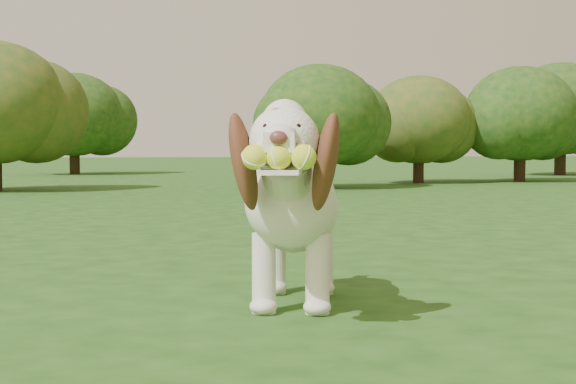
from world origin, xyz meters
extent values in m
plane|color=#1B4012|center=(0.00, 0.00, 0.00)|extent=(80.00, 80.00, 0.00)
ellipsoid|color=white|center=(0.60, 0.15, 0.33)|extent=(0.45, 0.63, 0.30)
ellipsoid|color=white|center=(0.53, -0.06, 0.37)|extent=(0.37, 0.37, 0.30)
ellipsoid|color=white|center=(0.65, 0.34, 0.32)|extent=(0.34, 0.34, 0.27)
cylinder|color=white|center=(0.50, -0.17, 0.44)|extent=(0.22, 0.27, 0.23)
sphere|color=white|center=(0.47, -0.28, 0.56)|extent=(0.26, 0.26, 0.21)
sphere|color=white|center=(0.47, -0.26, 0.61)|extent=(0.17, 0.17, 0.14)
cube|color=white|center=(0.43, -0.39, 0.55)|extent=(0.12, 0.14, 0.06)
ellipsoid|color=#592D28|center=(0.42, -0.45, 0.57)|extent=(0.06, 0.04, 0.04)
cube|color=white|center=(0.43, -0.40, 0.47)|extent=(0.15, 0.16, 0.01)
ellipsoid|color=brown|center=(0.35, -0.23, 0.50)|extent=(0.16, 0.19, 0.32)
ellipsoid|color=brown|center=(0.59, -0.30, 0.50)|extent=(0.15, 0.22, 0.32)
cylinder|color=white|center=(0.69, 0.46, 0.36)|extent=(0.09, 0.16, 0.11)
cylinder|color=white|center=(0.45, -0.02, 0.13)|extent=(0.10, 0.10, 0.26)
cylinder|color=white|center=(0.62, -0.07, 0.13)|extent=(0.10, 0.10, 0.26)
cylinder|color=white|center=(0.56, 0.35, 0.13)|extent=(0.10, 0.10, 0.26)
cylinder|color=white|center=(0.73, 0.30, 0.13)|extent=(0.10, 0.10, 0.26)
sphere|color=#E5F33E|center=(0.36, -0.42, 0.51)|extent=(0.09, 0.09, 0.07)
sphere|color=#E5F33E|center=(0.42, -0.44, 0.51)|extent=(0.09, 0.09, 0.07)
sphere|color=#E5F33E|center=(0.49, -0.46, 0.51)|extent=(0.09, 0.09, 0.07)
cylinder|color=#382314|center=(4.48, 9.38, 0.25)|extent=(0.16, 0.16, 0.50)
ellipsoid|color=#123C13|center=(4.48, 9.38, 0.92)|extent=(1.51, 1.51, 1.29)
cylinder|color=#382314|center=(2.66, 8.06, 0.25)|extent=(0.16, 0.16, 0.51)
ellipsoid|color=#123C13|center=(2.66, 8.06, 0.93)|extent=(1.52, 1.52, 1.30)
cylinder|color=#382314|center=(6.17, 9.55, 0.28)|extent=(0.18, 0.18, 0.56)
ellipsoid|color=#123C13|center=(6.17, 9.55, 1.03)|extent=(1.69, 1.69, 1.44)
cylinder|color=#382314|center=(8.30, 12.17, 0.34)|extent=(0.21, 0.21, 0.67)
ellipsoid|color=#123C13|center=(8.30, 12.17, 1.23)|extent=(2.01, 2.01, 1.71)
cylinder|color=#382314|center=(-0.55, 14.47, 0.31)|extent=(0.19, 0.19, 0.62)
ellipsoid|color=#123C13|center=(-0.55, 14.47, 1.14)|extent=(1.86, 1.86, 1.59)
camera|label=1|loc=(-0.06, -2.81, 0.54)|focal=55.00mm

